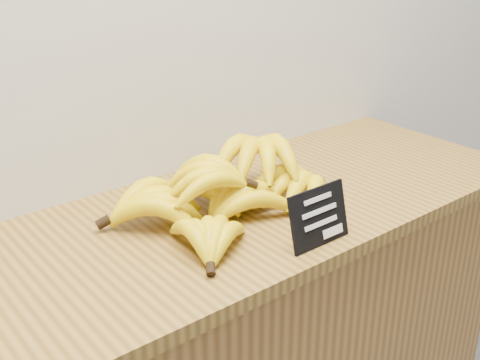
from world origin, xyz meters
name	(u,v)px	position (x,y,z in m)	size (l,w,h in m)	color
counter_top	(225,218)	(-0.17, 2.75, 0.92)	(1.49, 0.54, 0.03)	olive
chalkboard_sign	(319,217)	(-0.11, 2.54, 0.98)	(0.14, 0.01, 0.11)	black
banana_pile	(229,189)	(-0.16, 2.75, 0.98)	(0.51, 0.38, 0.13)	yellow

